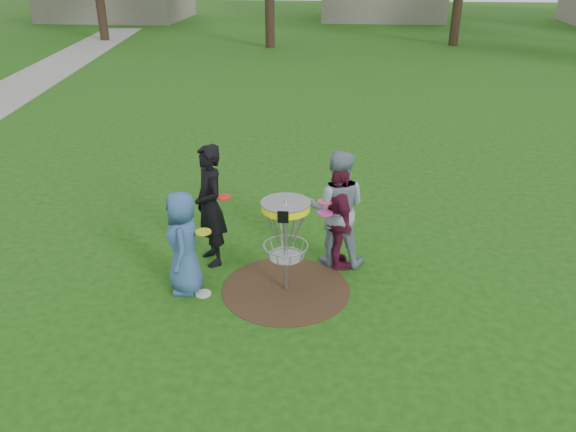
# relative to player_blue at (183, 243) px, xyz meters

# --- Properties ---
(ground) EXTENTS (100.00, 100.00, 0.00)m
(ground) POSITION_rel_player_blue_xyz_m (1.38, 0.13, -0.74)
(ground) COLOR #19470F
(ground) RESTS_ON ground
(dirt_patch) EXTENTS (1.80, 1.80, 0.01)m
(dirt_patch) POSITION_rel_player_blue_xyz_m (1.38, 0.13, -0.73)
(dirt_patch) COLOR #47331E
(dirt_patch) RESTS_ON ground
(player_blue) EXTENTS (0.61, 0.80, 1.47)m
(player_blue) POSITION_rel_player_blue_xyz_m (0.00, 0.00, 0.00)
(player_blue) COLOR #32578C
(player_blue) RESTS_ON ground
(player_black) EXTENTS (0.73, 0.81, 1.85)m
(player_black) POSITION_rel_player_blue_xyz_m (0.19, 0.82, 0.19)
(player_black) COLOR black
(player_black) RESTS_ON ground
(player_grey) EXTENTS (0.90, 0.72, 1.78)m
(player_grey) POSITION_rel_player_blue_xyz_m (2.05, 0.99, 0.16)
(player_grey) COLOR #7D8CA2
(player_grey) RESTS_ON ground
(player_maroon) EXTENTS (0.67, 1.00, 1.58)m
(player_maroon) POSITION_rel_player_blue_xyz_m (2.08, 0.85, 0.05)
(player_maroon) COLOR #55132C
(player_maroon) RESTS_ON ground
(disc_on_grass) EXTENTS (0.22, 0.22, 0.02)m
(disc_on_grass) POSITION_rel_player_blue_xyz_m (0.25, -0.11, -0.73)
(disc_on_grass) COLOR silver
(disc_on_grass) RESTS_ON ground
(disc_golf_basket) EXTENTS (0.66, 0.67, 1.38)m
(disc_golf_basket) POSITION_rel_player_blue_xyz_m (1.38, 0.13, 0.28)
(disc_golf_basket) COLOR #9EA0A5
(disc_golf_basket) RESTS_ON ground
(held_discs) EXTENTS (1.83, 0.96, 0.25)m
(held_discs) POSITION_rel_player_blue_xyz_m (1.12, 0.53, 0.29)
(held_discs) COLOR #CBD317
(held_discs) RESTS_ON ground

